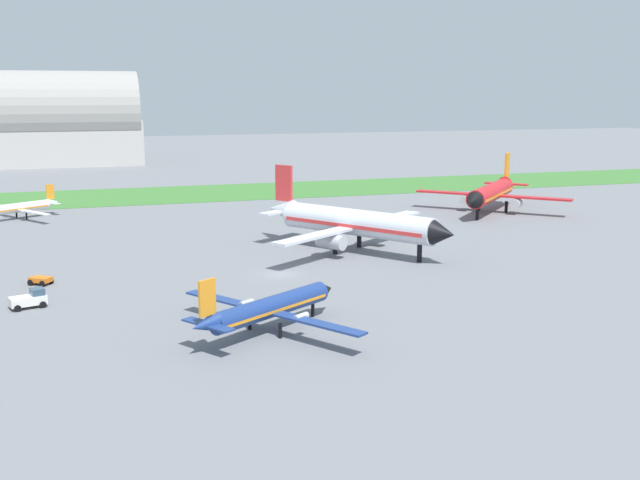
{
  "coord_description": "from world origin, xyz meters",
  "views": [
    {
      "loc": [
        -22.96,
        -87.27,
        22.17
      ],
      "look_at": [
        6.62,
        4.82,
        3.0
      ],
      "focal_mm": 42.27,
      "sensor_mm": 36.0,
      "label": 1
    }
  ],
  "objects_px": {
    "airplane_midfield_jet": "(354,223)",
    "baggage_cart_midfield": "(41,280)",
    "pushback_tug_near_gate": "(29,299)",
    "airplane_foreground_turboprop": "(269,307)",
    "airplane_parked_jet_far": "(492,193)",
    "airplane_taxiing_turboprop": "(18,208)"
  },
  "relations": [
    {
      "from": "pushback_tug_near_gate",
      "to": "baggage_cart_midfield",
      "type": "height_order",
      "value": "pushback_tug_near_gate"
    },
    {
      "from": "airplane_midfield_jet",
      "to": "pushback_tug_near_gate",
      "type": "distance_m",
      "value": 44.9
    },
    {
      "from": "airplane_parked_jet_far",
      "to": "airplane_taxiing_turboprop",
      "type": "height_order",
      "value": "airplane_parked_jet_far"
    },
    {
      "from": "airplane_taxiing_turboprop",
      "to": "pushback_tug_near_gate",
      "type": "height_order",
      "value": "airplane_taxiing_turboprop"
    },
    {
      "from": "airplane_parked_jet_far",
      "to": "airplane_midfield_jet",
      "type": "xyz_separation_m",
      "value": [
        -36.54,
        -24.95,
        0.42
      ]
    },
    {
      "from": "airplane_midfield_jet",
      "to": "baggage_cart_midfield",
      "type": "height_order",
      "value": "airplane_midfield_jet"
    },
    {
      "from": "airplane_taxiing_turboprop",
      "to": "baggage_cart_midfield",
      "type": "xyz_separation_m",
      "value": [
        5.56,
        -49.88,
        -1.46
      ]
    },
    {
      "from": "airplane_taxiing_turboprop",
      "to": "baggage_cart_midfield",
      "type": "bearing_deg",
      "value": 63.21
    },
    {
      "from": "airplane_midfield_jet",
      "to": "baggage_cart_midfield",
      "type": "distance_m",
      "value": 41.78
    },
    {
      "from": "airplane_foreground_turboprop",
      "to": "baggage_cart_midfield",
      "type": "xyz_separation_m",
      "value": [
        -21.11,
        25.28,
        -1.83
      ]
    },
    {
      "from": "pushback_tug_near_gate",
      "to": "airplane_foreground_turboprop",
      "type": "bearing_deg",
      "value": -52.07
    },
    {
      "from": "airplane_foreground_turboprop",
      "to": "baggage_cart_midfield",
      "type": "distance_m",
      "value": 32.98
    },
    {
      "from": "airplane_parked_jet_far",
      "to": "pushback_tug_near_gate",
      "type": "bearing_deg",
      "value": -17.79
    },
    {
      "from": "airplane_parked_jet_far",
      "to": "pushback_tug_near_gate",
      "type": "relative_size",
      "value": 5.78
    },
    {
      "from": "airplane_parked_jet_far",
      "to": "airplane_foreground_turboprop",
      "type": "bearing_deg",
      "value": -0.42
    },
    {
      "from": "airplane_midfield_jet",
      "to": "airplane_taxiing_turboprop",
      "type": "height_order",
      "value": "airplane_midfield_jet"
    },
    {
      "from": "airplane_parked_jet_far",
      "to": "airplane_taxiing_turboprop",
      "type": "xyz_separation_m",
      "value": [
        -83.27,
        18.71,
        -1.65
      ]
    },
    {
      "from": "pushback_tug_near_gate",
      "to": "airplane_taxiing_turboprop",
      "type": "bearing_deg",
      "value": 78.11
    },
    {
      "from": "airplane_taxiing_turboprop",
      "to": "airplane_parked_jet_far",
      "type": "bearing_deg",
      "value": 134.18
    },
    {
      "from": "airplane_foreground_turboprop",
      "to": "baggage_cart_midfield",
      "type": "bearing_deg",
      "value": 97.2
    },
    {
      "from": "airplane_foreground_turboprop",
      "to": "airplane_taxiing_turboprop",
      "type": "bearing_deg",
      "value": 76.87
    },
    {
      "from": "airplane_foreground_turboprop",
      "to": "airplane_parked_jet_far",
      "type": "height_order",
      "value": "airplane_parked_jet_far"
    }
  ]
}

